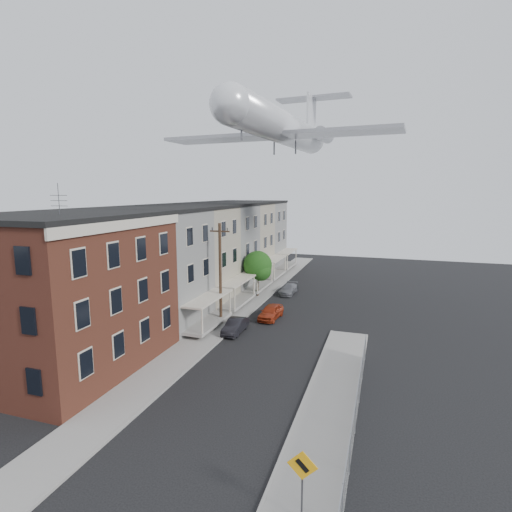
{
  "coord_description": "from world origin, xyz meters",
  "views": [
    {
      "loc": [
        7.96,
        -13.44,
        11.66
      ],
      "look_at": [
        0.3,
        10.0,
        7.67
      ],
      "focal_mm": 28.0,
      "sensor_mm": 36.0,
      "label": 1
    }
  ],
  "objects_px": {
    "utility_pole": "(220,273)",
    "car_mid": "(235,326)",
    "airplane": "(284,128)",
    "warning_sign": "(302,475)",
    "street_tree": "(258,267)",
    "car_far": "(288,289)",
    "car_near": "(271,312)"
  },
  "relations": [
    {
      "from": "car_near",
      "to": "utility_pole",
      "type": "bearing_deg",
      "value": -139.88
    },
    {
      "from": "utility_pole",
      "to": "car_far",
      "type": "relative_size",
      "value": 2.31
    },
    {
      "from": "warning_sign",
      "to": "street_tree",
      "type": "distance_m",
      "value": 30.96
    },
    {
      "from": "car_mid",
      "to": "utility_pole",
      "type": "bearing_deg",
      "value": 139.81
    },
    {
      "from": "warning_sign",
      "to": "car_near",
      "type": "height_order",
      "value": "warning_sign"
    },
    {
      "from": "car_near",
      "to": "car_far",
      "type": "height_order",
      "value": "car_near"
    },
    {
      "from": "utility_pole",
      "to": "airplane",
      "type": "height_order",
      "value": "airplane"
    },
    {
      "from": "street_tree",
      "to": "airplane",
      "type": "distance_m",
      "value": 14.92
    },
    {
      "from": "car_far",
      "to": "car_mid",
      "type": "bearing_deg",
      "value": -93.47
    },
    {
      "from": "car_mid",
      "to": "car_far",
      "type": "xyz_separation_m",
      "value": [
        1.21,
        13.91,
        -0.03
      ]
    },
    {
      "from": "warning_sign",
      "to": "airplane",
      "type": "relative_size",
      "value": 0.1
    },
    {
      "from": "car_near",
      "to": "car_mid",
      "type": "relative_size",
      "value": 1.07
    },
    {
      "from": "car_mid",
      "to": "airplane",
      "type": "bearing_deg",
      "value": 84.34
    },
    {
      "from": "street_tree",
      "to": "car_mid",
      "type": "bearing_deg",
      "value": -81.79
    },
    {
      "from": "utility_pole",
      "to": "airplane",
      "type": "bearing_deg",
      "value": 72.61
    },
    {
      "from": "street_tree",
      "to": "car_near",
      "type": "relative_size",
      "value": 1.35
    },
    {
      "from": "car_far",
      "to": "airplane",
      "type": "xyz_separation_m",
      "value": [
        -0.14,
        -2.41,
        17.55
      ]
    },
    {
      "from": "street_tree",
      "to": "car_far",
      "type": "relative_size",
      "value": 1.34
    },
    {
      "from": "utility_pole",
      "to": "car_near",
      "type": "distance_m",
      "value": 6.21
    },
    {
      "from": "warning_sign",
      "to": "car_near",
      "type": "distance_m",
      "value": 23.11
    },
    {
      "from": "warning_sign",
      "to": "street_tree",
      "type": "relative_size",
      "value": 0.54
    },
    {
      "from": "warning_sign",
      "to": "utility_pole",
      "type": "xyz_separation_m",
      "value": [
        -11.2,
        19.03,
        2.79
      ]
    },
    {
      "from": "car_mid",
      "to": "car_far",
      "type": "height_order",
      "value": "car_mid"
    },
    {
      "from": "utility_pole",
      "to": "car_mid",
      "type": "bearing_deg",
      "value": -39.88
    },
    {
      "from": "warning_sign",
      "to": "utility_pole",
      "type": "height_order",
      "value": "utility_pole"
    },
    {
      "from": "warning_sign",
      "to": "car_near",
      "type": "bearing_deg",
      "value": 108.71
    },
    {
      "from": "utility_pole",
      "to": "car_mid",
      "type": "height_order",
      "value": "utility_pole"
    },
    {
      "from": "street_tree",
      "to": "car_near",
      "type": "distance_m",
      "value": 8.38
    },
    {
      "from": "utility_pole",
      "to": "airplane",
      "type": "xyz_separation_m",
      "value": [
        3.08,
        9.83,
        13.44
      ]
    },
    {
      "from": "street_tree",
      "to": "car_far",
      "type": "xyz_separation_m",
      "value": [
        2.89,
        2.31,
        -2.89
      ]
    },
    {
      "from": "utility_pole",
      "to": "car_near",
      "type": "relative_size",
      "value": 2.33
    },
    {
      "from": "street_tree",
      "to": "car_near",
      "type": "bearing_deg",
      "value": -63.92
    }
  ]
}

